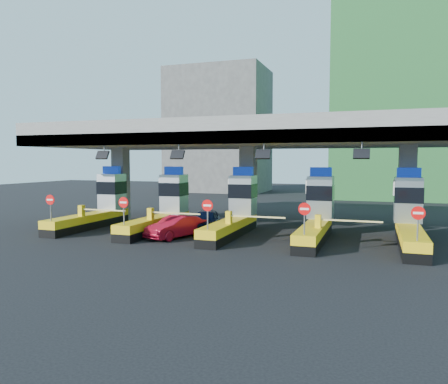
% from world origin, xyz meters
% --- Properties ---
extents(ground, '(120.00, 120.00, 0.00)m').
position_xyz_m(ground, '(0.00, 0.00, 0.00)').
color(ground, black).
rests_on(ground, ground).
extents(toll_canopy, '(28.00, 12.09, 7.00)m').
position_xyz_m(toll_canopy, '(0.00, 2.87, 6.13)').
color(toll_canopy, slate).
rests_on(toll_canopy, ground).
extents(toll_lane_far_left, '(4.43, 8.00, 4.16)m').
position_xyz_m(toll_lane_far_left, '(-10.00, 0.28, 1.40)').
color(toll_lane_far_left, black).
rests_on(toll_lane_far_left, ground).
extents(toll_lane_left, '(4.43, 8.00, 4.16)m').
position_xyz_m(toll_lane_left, '(-5.00, 0.28, 1.40)').
color(toll_lane_left, black).
rests_on(toll_lane_left, ground).
extents(toll_lane_center, '(4.43, 8.00, 4.16)m').
position_xyz_m(toll_lane_center, '(0.00, 0.28, 1.40)').
color(toll_lane_center, black).
rests_on(toll_lane_center, ground).
extents(toll_lane_right, '(4.43, 8.00, 4.16)m').
position_xyz_m(toll_lane_right, '(5.00, 0.28, 1.40)').
color(toll_lane_right, black).
rests_on(toll_lane_right, ground).
extents(toll_lane_far_right, '(4.43, 8.00, 4.16)m').
position_xyz_m(toll_lane_far_right, '(10.00, 0.28, 1.40)').
color(toll_lane_far_right, black).
rests_on(toll_lane_far_right, ground).
extents(bg_building_scaffold, '(18.00, 12.00, 28.00)m').
position_xyz_m(bg_building_scaffold, '(12.00, 32.00, 14.00)').
color(bg_building_scaffold, '#1E5926').
rests_on(bg_building_scaffold, ground).
extents(bg_building_concrete, '(14.00, 10.00, 18.00)m').
position_xyz_m(bg_building_concrete, '(-14.00, 36.00, 9.00)').
color(bg_building_concrete, '#4C4C49').
rests_on(bg_building_concrete, ground).
extents(van, '(2.66, 4.45, 1.42)m').
position_xyz_m(van, '(-2.07, 0.42, 0.71)').
color(van, black).
rests_on(van, ground).
extents(red_car, '(2.71, 4.22, 1.31)m').
position_xyz_m(red_car, '(-2.90, -2.31, 0.66)').
color(red_car, maroon).
rests_on(red_car, ground).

